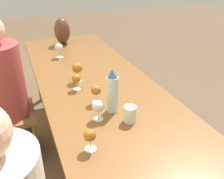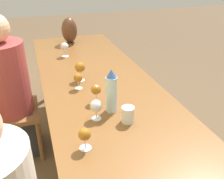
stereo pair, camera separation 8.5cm
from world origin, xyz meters
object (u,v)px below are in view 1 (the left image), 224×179
Objects in this scene: wine_glass_6 at (77,68)px; wine_glass_0 at (96,90)px; wine_glass_2 at (59,48)px; wine_glass_3 at (98,107)px; person_far at (4,90)px; wine_glass_1 at (76,79)px; wine_glass_7 at (90,136)px; water_tumbler at (130,114)px; vase at (62,31)px; water_bottle at (112,92)px.

wine_glass_0 is at bearing -175.85° from wine_glass_6.
wine_glass_2 is 1.11× the size of wine_glass_3.
wine_glass_2 is at bearing -55.19° from person_far.
person_far reaches higher than wine_glass_1.
wine_glass_6 reaches higher than wine_glass_7.
person_far is at bearing 34.35° from wine_glass_3.
wine_glass_7 is at bearing 169.51° from wine_glass_6.
wine_glass_6 is (-0.60, -0.03, 0.01)m from wine_glass_2.
water_tumbler is 0.76× the size of wine_glass_0.
water_bottle is at bearing 179.85° from vase.
wine_glass_7 is (-0.24, 0.13, -0.00)m from wine_glass_3.
wine_glass_7 is at bearing 172.35° from vase.
wine_glass_7 is at bearing 152.64° from wine_glass_3.
wine_glass_3 is (-0.06, 0.12, -0.05)m from water_bottle.
water_bottle is 1.84× the size of wine_glass_6.
wine_glass_6 is at bearing 12.44° from water_tumbler.
wine_glass_6 is at bearing -18.38° from wine_glass_1.
wine_glass_1 is at bearing 16.70° from wine_glass_0.
wine_glass_1 is at bearing 161.62° from wine_glass_6.
water_bottle is at bearing -173.82° from wine_glass_2.
wine_glass_2 is at bearing -4.90° from wine_glass_7.
wine_glass_1 is at bearing 2.76° from wine_glass_3.
wine_glass_6 is 0.83m from wine_glass_7.
wine_glass_1 is 0.43m from wine_glass_3.
wine_glass_0 is at bearing 22.75° from water_tumbler.
water_bottle is 1.53m from vase.
person_far is (-0.37, 0.54, -0.18)m from wine_glass_2.
wine_glass_2 is (0.74, -0.02, 0.01)m from wine_glass_1.
person_far is at bearing 44.55° from wine_glass_0.
wine_glass_2 is 1.17× the size of wine_glass_7.
wine_glass_1 is at bearing 20.02° from water_bottle.
water_tumbler is 0.78× the size of wine_glass_3.
wine_glass_0 reaches higher than wine_glass_1.
water_tumbler is at bearing -178.31° from vase.
wine_glass_0 is 0.85× the size of wine_glass_6.
vase is (1.53, -0.00, 0.01)m from water_bottle.
wine_glass_0 is 0.47m from wine_glass_7.
person_far is at bearing 124.81° from wine_glass_2.
vase is 1.85m from wine_glass_7.
wine_glass_6 is at bearing 174.65° from vase.
wine_glass_0 reaches higher than wine_glass_3.
wine_glass_3 is at bearing 177.55° from wine_glass_6.
vase reaches higher than wine_glass_1.
wine_glass_3 is at bearing 61.93° from water_tumbler.
wine_glass_0 is at bearing -176.70° from wine_glass_2.
vase reaches higher than water_tumbler.
person_far is (0.36, 0.52, -0.17)m from wine_glass_1.
wine_glass_2 is (0.98, 0.06, 0.01)m from wine_glass_0.
wine_glass_7 is at bearing 141.23° from water_bottle.
wine_glass_0 is at bearing 25.69° from water_bottle.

